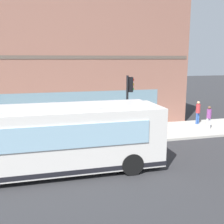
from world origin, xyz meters
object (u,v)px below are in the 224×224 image
Objects in this scene: city_bus_nearside at (52,140)px; newspaper_vending_box at (152,123)px; traffic_light_near_corner at (129,95)px; pedestrian_by_light_pole at (198,111)px; pedestrian_near_hydrant at (80,118)px; fire_hydrant at (152,127)px; pedestrian_near_building_entrance at (209,116)px.

newspaper_vending_box is (5.56, -7.22, -0.95)m from city_bus_nearside.
pedestrian_by_light_pole is (2.51, -6.41, -1.75)m from traffic_light_near_corner.
city_bus_nearside reaches higher than pedestrian_near_hydrant.
city_bus_nearside is 12.74m from pedestrian_by_light_pole.
pedestrian_near_hydrant is at bearing -19.26° from city_bus_nearside.
city_bus_nearside is 9.16m from newspaper_vending_box.
city_bus_nearside reaches higher than fire_hydrant.
traffic_light_near_corner is at bearing -53.71° from city_bus_nearside.
pedestrian_by_light_pole is at bearing -68.60° from traffic_light_near_corner.
pedestrian_near_building_entrance is (4.36, -11.03, -0.44)m from city_bus_nearside.
traffic_light_near_corner reaches higher than pedestrian_near_hydrant.
traffic_light_near_corner is 2.36× the size of pedestrian_near_building_entrance.
pedestrian_near_building_entrance reaches higher than pedestrian_near_hydrant.
traffic_light_near_corner reaches higher than fire_hydrant.
pedestrian_near_building_entrance is at bearing -107.39° from newspaper_vending_box.
pedestrian_by_light_pole reaches higher than pedestrian_near_hydrant.
pedestrian_near_hydrant is (2.52, 2.69, -1.82)m from traffic_light_near_corner.
pedestrian_near_hydrant is 9.10m from pedestrian_by_light_pole.
city_bus_nearside is 11.17× the size of newspaper_vending_box.
newspaper_vending_box is at bearing -52.42° from city_bus_nearside.
fire_hydrant is 4.54m from pedestrian_by_light_pole.
city_bus_nearside is at bearing 118.30° from pedestrian_by_light_pole.
pedestrian_near_hydrant is 9.08m from pedestrian_near_building_entrance.
pedestrian_near_building_entrance is (-1.68, -8.92, 0.01)m from pedestrian_near_hydrant.
traffic_light_near_corner is 3.92m from newspaper_vending_box.
city_bus_nearside is at bearing 160.74° from pedestrian_near_hydrant.
city_bus_nearside reaches higher than newspaper_vending_box.
pedestrian_near_building_entrance is (0.84, -6.23, -1.81)m from traffic_light_near_corner.
pedestrian_near_hydrant reaches higher than fire_hydrant.
pedestrian_near_building_entrance is (-0.40, -4.13, 0.61)m from fire_hydrant.
traffic_light_near_corner is 4.11m from pedestrian_near_hydrant.
traffic_light_near_corner reaches higher than city_bus_nearside.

